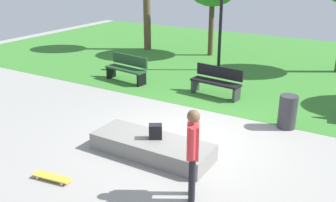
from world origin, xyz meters
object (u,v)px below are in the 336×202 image
at_px(skateboard_by_ledge, 52,177).
at_px(park_bench_near_lamppost, 127,68).
at_px(park_bench_far_left, 217,81).
at_px(trash_bin, 288,112).
at_px(backpack_on_ledge, 155,132).
at_px(concrete_ledge, 152,147).
at_px(skater_performing_trick, 193,148).

height_order(skateboard_by_ledge, park_bench_near_lamppost, park_bench_near_lamppost).
relative_size(park_bench_far_left, trash_bin, 1.92).
bearing_deg(skateboard_by_ledge, trash_bin, 55.77).
xyz_separation_m(park_bench_far_left, park_bench_near_lamppost, (-3.30, -0.20, 0.00)).
xyz_separation_m(backpack_on_ledge, trash_bin, (2.10, 2.85, -0.10)).
height_order(backpack_on_ledge, trash_bin, trash_bin).
relative_size(concrete_ledge, skater_performing_trick, 1.60).
bearing_deg(skateboard_by_ledge, backpack_on_ledge, 59.13).
xyz_separation_m(skater_performing_trick, park_bench_far_left, (-1.82, 5.20, -0.50)).
relative_size(park_bench_near_lamppost, trash_bin, 1.93).
xyz_separation_m(skater_performing_trick, park_bench_near_lamppost, (-5.12, 5.01, -0.50)).
distance_m(concrete_ledge, trash_bin, 3.63).
distance_m(park_bench_near_lamppost, trash_bin, 5.91).
bearing_deg(backpack_on_ledge, park_bench_near_lamppost, -78.90).
distance_m(concrete_ledge, park_bench_near_lamppost, 5.45).
height_order(backpack_on_ledge, park_bench_near_lamppost, park_bench_near_lamppost).
height_order(backpack_on_ledge, skater_performing_trick, skater_performing_trick).
xyz_separation_m(concrete_ledge, park_bench_far_left, (-0.35, 4.23, 0.30)).
bearing_deg(skateboard_by_ledge, skater_performing_trick, 18.76).
bearing_deg(skater_performing_trick, concrete_ledge, 146.46).
bearing_deg(backpack_on_ledge, park_bench_far_left, -116.39).
relative_size(backpack_on_ledge, trash_bin, 0.38).
distance_m(skater_performing_trick, park_bench_far_left, 5.54).
height_order(concrete_ledge, skateboard_by_ledge, concrete_ledge).
bearing_deg(trash_bin, concrete_ledge, -126.35).
xyz_separation_m(concrete_ledge, skater_performing_trick, (1.47, -0.97, 0.79)).
distance_m(skateboard_by_ledge, park_bench_near_lamppost, 6.43).
bearing_deg(skateboard_by_ledge, concrete_ledge, 59.34).
relative_size(skater_performing_trick, trash_bin, 1.97).
distance_m(skater_performing_trick, trash_bin, 3.99).
height_order(backpack_on_ledge, skateboard_by_ledge, backpack_on_ledge).
distance_m(skateboard_by_ledge, trash_bin, 5.78).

